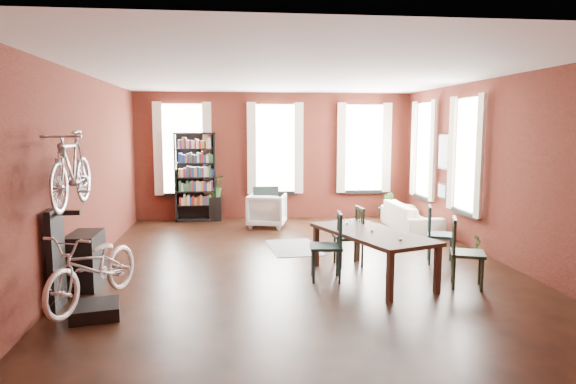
{
  "coord_description": "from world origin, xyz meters",
  "views": [
    {
      "loc": [
        -1.17,
        -8.53,
        2.34
      ],
      "look_at": [
        -0.12,
        0.6,
        1.17
      ],
      "focal_mm": 32.0,
      "sensor_mm": 36.0,
      "label": 1
    }
  ],
  "objects": [
    {
      "name": "room",
      "position": [
        0.25,
        0.62,
        2.14
      ],
      "size": [
        9.0,
        9.04,
        3.22
      ],
      "color": "black",
      "rests_on": "ground"
    },
    {
      "name": "dining_table",
      "position": [
        1.0,
        -0.99,
        0.37
      ],
      "size": [
        1.66,
        2.37,
        0.74
      ],
      "primitive_type": "cube",
      "rotation": [
        0.0,
        0.0,
        0.34
      ],
      "color": "#48362B",
      "rests_on": "ground"
    },
    {
      "name": "dining_chair_a",
      "position": [
        0.29,
        -0.97,
        0.52
      ],
      "size": [
        0.53,
        0.53,
        1.04
      ],
      "primitive_type": "cube",
      "rotation": [
        0.0,
        0.0,
        -1.69
      ],
      "color": "#1B3B3D",
      "rests_on": "ground"
    },
    {
      "name": "dining_chair_b",
      "position": [
        0.82,
        -0.21,
        0.5
      ],
      "size": [
        0.49,
        0.49,
        0.99
      ],
      "primitive_type": "cube",
      "rotation": [
        0.0,
        0.0,
        -1.49
      ],
      "color": "black",
      "rests_on": "ground"
    },
    {
      "name": "dining_chair_c",
      "position": [
        2.27,
        -1.59,
        0.51
      ],
      "size": [
        0.61,
        0.61,
        1.02
      ],
      "primitive_type": "cube",
      "rotation": [
        0.0,
        0.0,
        1.19
      ],
      "color": "#1E2F1B",
      "rests_on": "ground"
    },
    {
      "name": "dining_chair_d",
      "position": [
        2.43,
        -0.24,
        0.49
      ],
      "size": [
        0.58,
        0.58,
        0.99
      ],
      "primitive_type": "cube",
      "rotation": [
        0.0,
        0.0,
        1.23
      ],
      "color": "#1B3B3D",
      "rests_on": "ground"
    },
    {
      "name": "bookshelf",
      "position": [
        -2.0,
        4.3,
        1.1
      ],
      "size": [
        1.0,
        0.32,
        2.2
      ],
      "primitive_type": "cube",
      "color": "black",
      "rests_on": "ground"
    },
    {
      "name": "white_armchair",
      "position": [
        -0.3,
        3.33,
        0.43
      ],
      "size": [
        1.0,
        0.96,
        0.86
      ],
      "primitive_type": "imported",
      "rotation": [
        0.0,
        0.0,
        2.9
      ],
      "color": "silver",
      "rests_on": "ground"
    },
    {
      "name": "cream_sofa",
      "position": [
        2.95,
        2.6,
        0.41
      ],
      "size": [
        0.61,
        2.08,
        0.81
      ],
      "primitive_type": "imported",
      "rotation": [
        0.0,
        0.0,
        1.57
      ],
      "color": "beige",
      "rests_on": "ground"
    },
    {
      "name": "striped_rug",
      "position": [
        0.06,
        1.16,
        0.01
      ],
      "size": [
        1.03,
        1.53,
        0.01
      ],
      "primitive_type": "cube",
      "rotation": [
        0.0,
        0.0,
        0.08
      ],
      "color": "black",
      "rests_on": "ground"
    },
    {
      "name": "bike_trainer",
      "position": [
        -2.84,
        -2.19,
        0.08
      ],
      "size": [
        0.68,
        0.68,
        0.17
      ],
      "primitive_type": "cube",
      "rotation": [
        0.0,
        0.0,
        0.2
      ],
      "color": "black",
      "rests_on": "ground"
    },
    {
      "name": "bike_wall_rack",
      "position": [
        -3.4,
        -1.8,
        0.65
      ],
      "size": [
        0.16,
        0.6,
        1.3
      ],
      "primitive_type": "cube",
      "color": "black",
      "rests_on": "ground"
    },
    {
      "name": "console_table",
      "position": [
        -3.28,
        -0.9,
        0.4
      ],
      "size": [
        0.4,
        0.8,
        0.8
      ],
      "primitive_type": "cube",
      "color": "black",
      "rests_on": "ground"
    },
    {
      "name": "plant_stand",
      "position": [
        -1.52,
        4.3,
        0.3
      ],
      "size": [
        0.32,
        0.32,
        0.6
      ],
      "primitive_type": "cube",
      "rotation": [
        0.0,
        0.0,
        -0.06
      ],
      "color": "black",
      "rests_on": "ground"
    },
    {
      "name": "plant_by_sofa",
      "position": [
        2.79,
        4.0,
        0.16
      ],
      "size": [
        0.55,
        0.77,
        0.31
      ],
      "primitive_type": "imported",
      "rotation": [
        0.0,
        0.0,
        -0.25
      ],
      "color": "#295522",
      "rests_on": "ground"
    },
    {
      "name": "plant_small",
      "position": [
        3.37,
        0.3,
        0.07
      ],
      "size": [
        0.37,
        0.42,
        0.13
      ],
      "primitive_type": "imported",
      "rotation": [
        0.0,
        0.0,
        0.62
      ],
      "color": "#295020",
      "rests_on": "ground"
    },
    {
      "name": "bicycle_floor",
      "position": [
        -2.84,
        -2.17,
        1.05
      ],
      "size": [
        0.91,
        1.09,
        1.77
      ],
      "primitive_type": "imported",
      "rotation": [
        0.0,
        0.0,
        -0.37
      ],
      "color": "silver",
      "rests_on": "bike_trainer"
    },
    {
      "name": "bicycle_hung",
      "position": [
        -3.15,
        -1.8,
        2.13
      ],
      "size": [
        0.47,
        1.0,
        1.66
      ],
      "primitive_type": "imported",
      "color": "#A5A8AD",
      "rests_on": "bike_wall_rack"
    },
    {
      "name": "plant_on_stand",
      "position": [
        -1.5,
        4.31,
        0.82
      ],
      "size": [
        0.53,
        0.59,
        0.44
      ],
      "primitive_type": "imported",
      "rotation": [
        0.0,
        0.0,
        -0.06
      ],
      "color": "#275E25",
      "rests_on": "plant_stand"
    }
  ]
}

